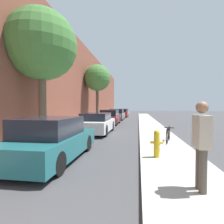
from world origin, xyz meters
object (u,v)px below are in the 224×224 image
at_px(parked_car_maroon, 110,117).
at_px(bicycle, 168,134).
at_px(pedestrian, 202,141).
at_px(parked_car_white, 97,123).
at_px(parked_car_silver, 124,112).
at_px(parked_car_red, 122,113).
at_px(fire_hydrant, 157,143).
at_px(parked_car_teal, 52,140).
at_px(street_tree_far, 97,78).
at_px(street_tree_near, 42,46).
at_px(parked_car_grey, 117,115).

bearing_deg(parked_car_maroon, bicycle, -64.80).
bearing_deg(pedestrian, parked_car_white, -153.39).
bearing_deg(parked_car_silver, parked_car_red, -88.56).
xyz_separation_m(parked_car_white, pedestrian, (3.87, -7.59, 0.44)).
height_order(parked_car_maroon, parked_car_red, parked_car_maroon).
xyz_separation_m(fire_hydrant, pedestrian, (0.61, -2.16, 0.52)).
xyz_separation_m(parked_car_teal, pedestrian, (3.95, -1.77, 0.44)).
bearing_deg(parked_car_teal, parked_car_silver, 90.15).
height_order(parked_car_teal, parked_car_red, parked_car_teal).
height_order(parked_car_maroon, street_tree_far, street_tree_far).
bearing_deg(parked_car_silver, street_tree_near, -94.36).
bearing_deg(parked_car_white, pedestrian, -62.98).
relative_size(pedestrian, bicycle, 1.07).
xyz_separation_m(parked_car_maroon, bicycle, (4.11, -8.73, -0.22)).
distance_m(street_tree_near, pedestrian, 8.59).
relative_size(street_tree_near, pedestrian, 3.82).
relative_size(parked_car_maroon, parked_car_grey, 0.98).
bearing_deg(parked_car_teal, fire_hydrant, 6.71).
distance_m(parked_car_teal, parked_car_grey, 17.97).
xyz_separation_m(parked_car_grey, parked_car_silver, (-0.00, 11.52, -0.04)).
distance_m(pedestrian, bicycle, 4.77).
bearing_deg(pedestrian, parked_car_silver, -173.05).
distance_m(parked_car_silver, bicycle, 26.85).
xyz_separation_m(parked_car_teal, parked_car_silver, (-0.08, 29.49, -0.01)).
distance_m(parked_car_silver, fire_hydrant, 29.29).
xyz_separation_m(parked_car_maroon, street_tree_far, (-1.68, 1.70, 4.14)).
height_order(parked_car_maroon, fire_hydrant, parked_car_maroon).
bearing_deg(street_tree_near, pedestrian, -38.61).
distance_m(parked_car_maroon, street_tree_near, 9.80).
bearing_deg(street_tree_far, pedestrian, -69.66).
bearing_deg(parked_car_grey, street_tree_far, -109.25).
height_order(parked_car_red, pedestrian, pedestrian).
height_order(parked_car_white, parked_car_silver, parked_car_silver).
distance_m(street_tree_far, bicycle, 12.70).
height_order(parked_car_grey, parked_car_silver, parked_car_grey).
bearing_deg(parked_car_red, parked_car_teal, -90.14).
bearing_deg(bicycle, street_tree_near, -166.25).
distance_m(parked_car_grey, fire_hydrant, 17.90).
bearing_deg(parked_car_grey, pedestrian, -78.47).
relative_size(parked_car_white, parked_car_maroon, 0.94).
xyz_separation_m(parked_car_grey, street_tree_far, (-1.60, -4.57, 4.15)).
relative_size(street_tree_far, pedestrian, 3.62).
bearing_deg(pedestrian, parked_car_teal, -114.49).
bearing_deg(parked_car_red, parked_car_silver, 91.44).
xyz_separation_m(parked_car_white, bicycle, (4.04, -2.86, -0.18)).
height_order(parked_car_silver, street_tree_far, street_tree_far).
bearing_deg(street_tree_far, street_tree_near, -92.34).
height_order(parked_car_maroon, parked_car_grey, parked_car_grey).
distance_m(parked_car_grey, parked_car_red, 6.14).
distance_m(parked_car_grey, pedestrian, 20.15).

